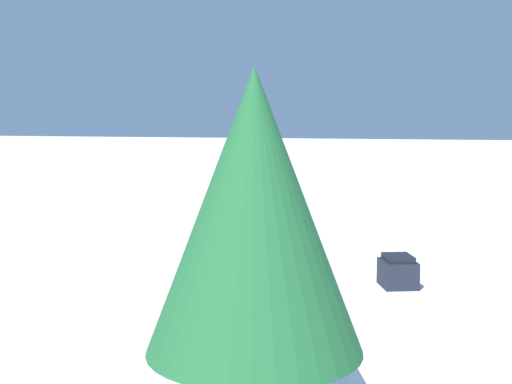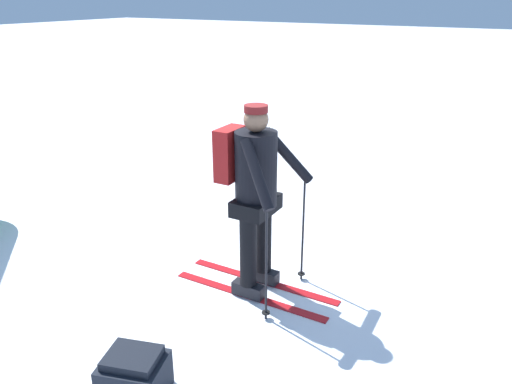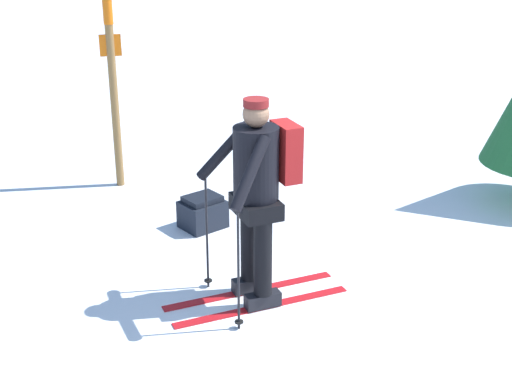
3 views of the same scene
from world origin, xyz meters
name	(u,v)px [view 1 (image 1 of 3)]	position (x,y,z in m)	size (l,w,h in m)	color
ground_plane	(173,287)	(0.00, 0.00, 0.00)	(80.00, 80.00, 0.00)	white
skier	(256,189)	(0.78, 0.58, 1.01)	(0.88, 1.56, 1.74)	red
dropped_backpack	(398,272)	(2.35, 0.55, 0.16)	(0.46, 0.51, 0.35)	black
pine_tree	(254,212)	(1.58, -3.10, 1.30)	(1.28, 1.28, 2.14)	#4C331E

